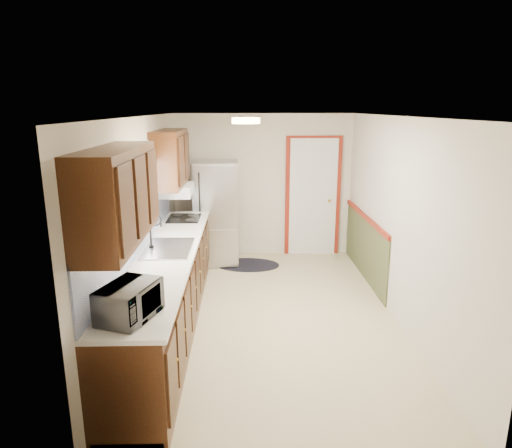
{
  "coord_description": "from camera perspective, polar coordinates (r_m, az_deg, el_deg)",
  "views": [
    {
      "loc": [
        -0.33,
        -5.16,
        2.5
      ],
      "look_at": [
        -0.19,
        0.09,
        1.15
      ],
      "focal_mm": 32.0,
      "sensor_mm": 36.0,
      "label": 1
    }
  ],
  "objects": [
    {
      "name": "refrigerator",
      "position": [
        7.42,
        -4.96,
        1.41
      ],
      "size": [
        0.71,
        0.71,
        1.67
      ],
      "rotation": [
        0.0,
        0.0,
        0.01
      ],
      "color": "#B7B7BC",
      "rests_on": "ground"
    },
    {
      "name": "microwave",
      "position": [
        3.61,
        -15.6,
        -8.89
      ],
      "size": [
        0.41,
        0.55,
        0.33
      ],
      "primitive_type": "imported",
      "rotation": [
        0.0,
        0.0,
        1.25
      ],
      "color": "white",
      "rests_on": "kitchen_run"
    },
    {
      "name": "room_shell",
      "position": [
        5.33,
        2.02,
        0.3
      ],
      "size": [
        3.2,
        5.2,
        2.52
      ],
      "color": "#C6BA8B",
      "rests_on": "ground"
    },
    {
      "name": "rug",
      "position": [
        7.46,
        -1.05,
        -5.12
      ],
      "size": [
        1.08,
        0.75,
        0.01
      ],
      "primitive_type": "ellipsoid",
      "rotation": [
        0.0,
        0.0,
        -0.09
      ],
      "color": "black",
      "rests_on": "ground"
    },
    {
      "name": "ceiling_fixture",
      "position": [
        4.96,
        -1.26,
        12.79
      ],
      "size": [
        0.3,
        0.3,
        0.06
      ],
      "primitive_type": "cylinder",
      "color": "#FFD88C",
      "rests_on": "room_shell"
    },
    {
      "name": "back_wall_trim",
      "position": [
        7.66,
        8.41,
        2.13
      ],
      "size": [
        1.12,
        2.3,
        2.08
      ],
      "color": "maroon",
      "rests_on": "ground"
    },
    {
      "name": "kitchen_run",
      "position": [
        5.24,
        -11.49,
        -4.72
      ],
      "size": [
        0.63,
        4.0,
        2.2
      ],
      "color": "#341A0B",
      "rests_on": "ground"
    },
    {
      "name": "cooktop",
      "position": [
        6.63,
        -8.98,
        0.71
      ],
      "size": [
        0.45,
        0.54,
        0.02
      ],
      "primitive_type": "cube",
      "color": "black",
      "rests_on": "kitchen_run"
    }
  ]
}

